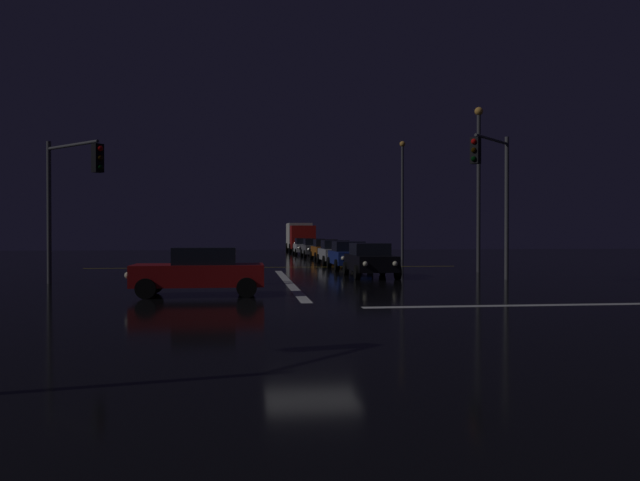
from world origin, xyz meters
The scene contains 16 objects.
ground centered at (0.00, 0.00, -0.05)m, with size 120.00×120.00×0.10m, color black.
stop_line_north centered at (0.00, 9.19, 0.00)m, with size 0.35×15.82×0.01m.
centre_line_ns centered at (0.00, 20.79, 0.00)m, with size 22.00×0.15×0.01m.
crosswalk_bar_east centered at (9.29, 0.00, 0.00)m, with size 15.82×0.40×0.01m.
sedan_black centered at (3.98, 11.83, 0.80)m, with size 2.02×4.33×1.57m.
sedan_blue centered at (3.99, 18.03, 0.80)m, with size 2.02×4.33×1.57m.
sedan_silver centered at (4.03, 23.62, 0.80)m, with size 2.02×4.33×1.57m.
sedan_orange centered at (4.26, 30.36, 0.80)m, with size 2.02×4.33×1.57m.
sedan_gray centered at (4.03, 36.24, 0.80)m, with size 2.02×4.33×1.57m.
sedan_white centered at (3.74, 41.75, 0.80)m, with size 2.02×4.33×1.57m.
box_truck centered at (4.00, 49.32, 1.71)m, with size 2.68×8.28×3.08m.
sedan_red_crossing centered at (-3.25, 3.96, 0.80)m, with size 4.33×2.02×1.57m.
traffic_signal_ne centered at (8.62, 8.62, 4.25)m, with size 2.59×2.59×6.24m.
traffic_signal_nw centered at (-8.50, 8.50, 3.92)m, with size 2.75×2.75×5.72m.
streetlamp_right_far centered at (10.29, 30.79, 5.25)m, with size 0.44×0.44×9.11m.
streetlamp_right_near centered at (10.29, 14.79, 4.97)m, with size 0.44×0.44×8.58m.
Camera 1 is at (-1.81, -17.03, 2.04)m, focal length 35.72 mm.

